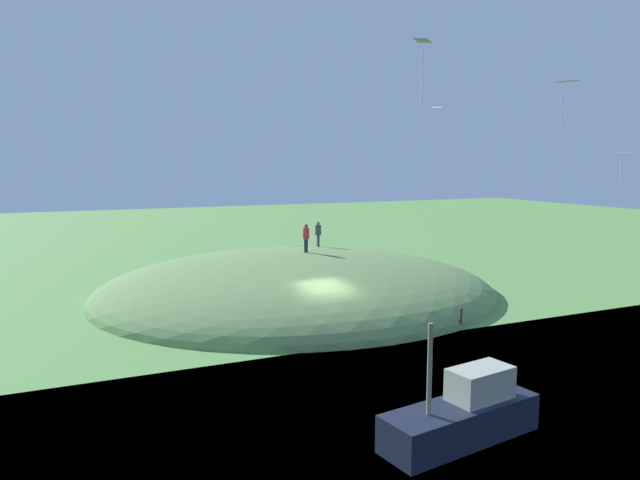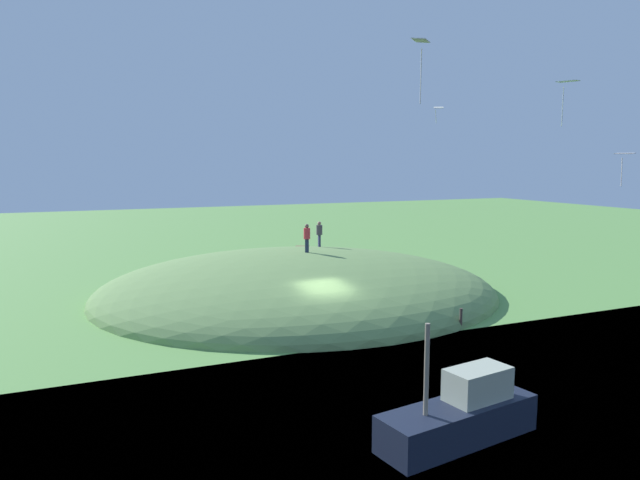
# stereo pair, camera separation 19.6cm
# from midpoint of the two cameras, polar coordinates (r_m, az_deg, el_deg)

# --- Properties ---
(ground_plane) EXTENTS (160.00, 160.00, 0.00)m
(ground_plane) POSITION_cam_midpoint_polar(r_m,az_deg,el_deg) (30.27, 0.70, -8.15)
(ground_plane) COLOR #5F9648
(grass_hill) EXTENTS (23.56, 25.24, 4.83)m
(grass_hill) POSITION_cam_midpoint_polar(r_m,az_deg,el_deg) (37.29, -2.03, -5.13)
(grass_hill) COLOR #688D4D
(grass_hill) RESTS_ON ground_plane
(dirt_path) EXTENTS (9.88, 6.04, 0.04)m
(dirt_path) POSITION_cam_midpoint_polar(r_m,az_deg,el_deg) (52.57, -2.18, -1.36)
(dirt_path) COLOR brown
(dirt_path) RESTS_ON ground_plane
(boat_on_lake) EXTENTS (2.31, 5.38, 3.78)m
(boat_on_lake) POSITION_cam_midpoint_polar(r_m,az_deg,el_deg) (18.64, 13.92, -16.22)
(boat_on_lake) COLOR #1A2132
(boat_on_lake) RESTS_ON lake_water
(person_watching_kites) EXTENTS (0.57, 0.57, 1.85)m
(person_watching_kites) POSITION_cam_midpoint_polar(r_m,az_deg,el_deg) (37.78, -1.14, 0.53)
(person_watching_kites) COLOR #212A45
(person_watching_kites) RESTS_ON grass_hill
(person_near_shore) EXTENTS (0.46, 0.46, 1.84)m
(person_near_shore) POSITION_cam_midpoint_polar(r_m,az_deg,el_deg) (42.13, 0.07, 0.89)
(person_near_shore) COLOR #292A4C
(person_near_shore) RESTS_ON grass_hill
(kite_0) EXTENTS (1.21, 1.06, 2.23)m
(kite_0) POSITION_cam_midpoint_polar(r_m,az_deg,el_deg) (32.56, 23.12, 13.81)
(kite_0) COLOR silver
(kite_3) EXTENTS (0.97, 0.85, 1.55)m
(kite_3) POSITION_cam_midpoint_polar(r_m,az_deg,el_deg) (30.78, 27.69, 7.29)
(kite_3) COLOR white
(kite_6) EXTENTS (0.87, 0.88, 2.19)m
(kite_6) POSITION_cam_midpoint_polar(r_m,az_deg,el_deg) (21.75, 10.06, 18.02)
(kite_6) COLOR white
(kite_7) EXTENTS (0.68, 0.75, 1.09)m
(kite_7) POSITION_cam_midpoint_polar(r_m,az_deg,el_deg) (40.69, 11.59, 12.43)
(kite_7) COLOR silver
(mooring_post) EXTENTS (0.14, 0.14, 1.06)m
(mooring_post) POSITION_cam_midpoint_polar(r_m,az_deg,el_deg) (30.00, 13.74, -7.47)
(mooring_post) COLOR #4F3E36
(mooring_post) RESTS_ON ground_plane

